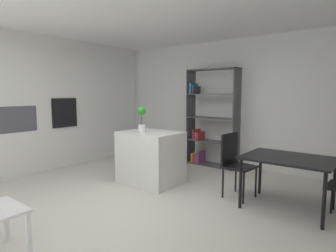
{
  "coord_description": "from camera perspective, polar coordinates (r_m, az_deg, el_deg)",
  "views": [
    {
      "loc": [
        2.76,
        -2.79,
        1.6
      ],
      "look_at": [
        0.19,
        0.48,
        1.12
      ],
      "focal_mm": 30.38,
      "sensor_mm": 36.0,
      "label": 1
    }
  ],
  "objects": [
    {
      "name": "ground_plane",
      "position": [
        4.24,
        -6.3,
        -15.61
      ],
      "size": [
        9.44,
        9.44,
        0.0
      ],
      "primitive_type": "plane",
      "color": "beige"
    },
    {
      "name": "ceiling_slab",
      "position": [
        4.1,
        -6.83,
        23.38
      ],
      "size": [
        6.87,
        6.09,
        0.06
      ],
      "color": "white",
      "rests_on": "ground_plane"
    },
    {
      "name": "back_partition",
      "position": [
        6.43,
        12.77,
        4.47
      ],
      "size": [
        6.87,
        0.06,
        2.75
      ],
      "primitive_type": "cube",
      "color": "white",
      "rests_on": "ground_plane"
    },
    {
      "name": "tall_cabinet_run_left",
      "position": [
        6.46,
        -26.31,
        3.96
      ],
      "size": [
        0.61,
        5.49,
        2.75
      ],
      "primitive_type": "cube",
      "color": "white",
      "rests_on": "ground_plane"
    },
    {
      "name": "cabinet_niche_splashback",
      "position": [
        5.99,
        -29.28,
        1.07
      ],
      "size": [
        0.01,
        1.03,
        0.49
      ],
      "color": "#4C4C56",
      "rests_on": "ground_plane"
    },
    {
      "name": "built_in_oven",
      "position": [
        6.48,
        -20.04,
        2.55
      ],
      "size": [
        0.06,
        0.57,
        0.62
      ],
      "color": "black",
      "rests_on": "ground_plane"
    },
    {
      "name": "kitchen_island",
      "position": [
        5.12,
        -3.49,
        -6.27
      ],
      "size": [
        1.03,
        0.78,
        0.92
      ],
      "primitive_type": "cube",
      "color": "white",
      "rests_on": "ground_plane"
    },
    {
      "name": "potted_plant_on_island",
      "position": [
        4.95,
        -5.31,
        1.68
      ],
      "size": [
        0.15,
        0.15,
        0.45
      ],
      "color": "white",
      "rests_on": "kitchen_island"
    },
    {
      "name": "open_bookshelf",
      "position": [
        6.35,
        8.18,
        0.71
      ],
      "size": [
        1.16,
        0.36,
        2.12
      ],
      "color": "#4C4C51",
      "rests_on": "ground_plane"
    },
    {
      "name": "dining_table",
      "position": [
        4.24,
        22.97,
        -6.72
      ],
      "size": [
        1.15,
        0.87,
        0.73
      ],
      "color": "black",
      "rests_on": "ground_plane"
    },
    {
      "name": "dining_chair_island_side",
      "position": [
        4.53,
        13.17,
        -6.49
      ],
      "size": [
        0.45,
        0.48,
        0.98
      ],
      "rotation": [
        0.0,
        0.0,
        1.47
      ],
      "color": "black",
      "rests_on": "ground_plane"
    }
  ]
}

